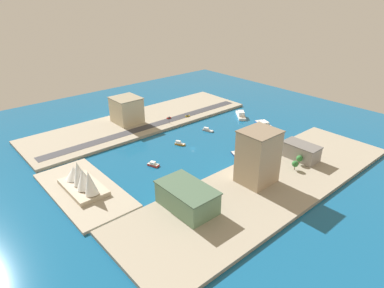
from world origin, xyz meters
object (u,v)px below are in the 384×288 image
Objects in this scene: apartment_midrise_tan at (258,157)px; taxi_yellow_cab at (187,116)px; patrol_launch_navy at (237,155)px; pickup_red at (169,118)px; water_taxi_orange at (179,143)px; catamaran_blue at (263,123)px; tugboat_red at (153,164)px; traffic_light_waterfront at (169,119)px; carpark_squat_concrete at (301,151)px; yacht_sleek_gray at (207,130)px; ferry_white_commuter at (241,115)px; office_block_beige at (127,110)px; opera_landmark at (82,179)px; terminal_long_green at (187,197)px.

apartment_midrise_tan reaches higher than taxi_yellow_cab.
pickup_red is at bearing -3.67° from patrol_launch_navy.
taxi_yellow_cab is at bearing -46.65° from water_taxi_orange.
tugboat_red is at bearing 88.91° from catamaran_blue.
carpark_squat_concrete is at bearing -165.84° from traffic_light_waterfront.
yacht_sleek_gray is (55.35, -18.62, 0.09)m from patrol_launch_navy.
office_block_beige is at bearing 59.16° from ferry_white_commuter.
apartment_midrise_tan is 142.86m from taxi_yellow_cab.
office_block_beige reaches higher than ferry_white_commuter.
taxi_yellow_cab is 20.59m from pickup_red.
carpark_squat_concrete is 170.43m from opera_landmark.
apartment_midrise_tan reaches higher than patrol_launch_navy.
taxi_yellow_cab is at bearing -67.73° from opera_landmark.
office_block_beige reaches higher than traffic_light_waterfront.
office_block_beige is at bearing -45.22° from opera_landmark.
ferry_white_commuter is 55.42m from yacht_sleek_gray.
carpark_squat_concrete is at bearing -169.80° from pickup_red.
catamaran_blue reaches higher than tugboat_red.
traffic_light_waterfront is at bearing -26.73° from water_taxi_orange.
catamaran_blue is 0.73× the size of carpark_squat_concrete.
terminal_long_green is at bearing 139.58° from taxi_yellow_cab.
traffic_light_waterfront is (31.10, 74.81, 4.51)m from ferry_white_commuter.
pickup_red is at bearing -11.72° from apartment_midrise_tan.
patrol_launch_navy is 2.81× the size of taxi_yellow_cab.
apartment_midrise_tan is at bearing 149.72° from patrol_launch_navy.
office_block_beige is at bearing 62.95° from taxi_yellow_cab.
pickup_red reaches higher than tugboat_red.
ferry_white_commuter is 2.30× the size of tugboat_red.
pickup_red is 13.70m from traffic_light_waterfront.
yacht_sleek_gray is at bearing -74.26° from tugboat_red.
apartment_midrise_tan is (1.25, 54.99, 13.31)m from carpark_squat_concrete.
apartment_midrise_tan reaches higher than traffic_light_waterfront.
tugboat_red is 0.27× the size of opera_landmark.
opera_landmark is (-89.02, 89.71, -6.04)m from office_block_beige.
terminal_long_green is 76.36m from opera_landmark.
taxi_yellow_cab reaches higher than catamaran_blue.
yacht_sleek_gray is at bearing -143.60° from office_block_beige.
pickup_red is (8.21, 18.88, -0.02)m from taxi_yellow_cab.
catamaran_blue reaches higher than water_taxi_orange.
ferry_white_commuter is 3.80× the size of traffic_light_waterfront.
catamaran_blue is at bearing -91.09° from tugboat_red.
opera_landmark reaches higher than traffic_light_waterfront.
office_block_beige is 5.43× the size of taxi_yellow_cab.
tugboat_red is 2.14× the size of pickup_red.
water_taxi_orange is 65.82m from taxi_yellow_cab.
pickup_red is (133.18, -87.54, -6.85)m from terminal_long_green.
office_block_beige reaches higher than opera_landmark.
traffic_light_waterfront is (122.28, -79.97, -3.43)m from terminal_long_green.
ferry_white_commuter is 109.07m from carpark_squat_concrete.
traffic_light_waterfront is (131.72, 33.24, -2.08)m from carpark_squat_concrete.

